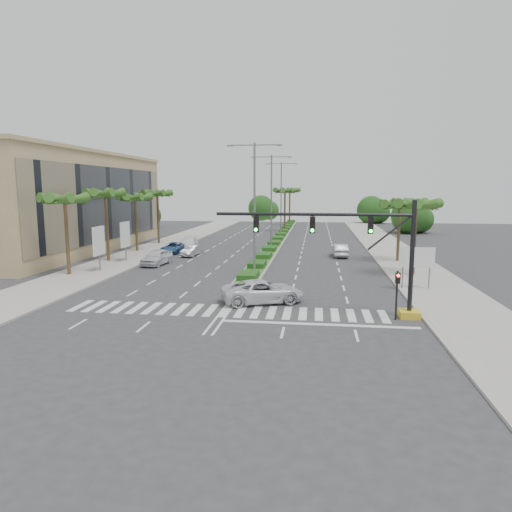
# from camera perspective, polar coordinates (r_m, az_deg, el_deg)

# --- Properties ---
(ground) EXTENTS (160.00, 160.00, 0.00)m
(ground) POSITION_cam_1_polar(r_m,az_deg,el_deg) (29.84, -3.82, -6.88)
(ground) COLOR #333335
(ground) RESTS_ON ground
(footpath_right) EXTENTS (6.00, 120.00, 0.15)m
(footpath_right) POSITION_cam_1_polar(r_m,az_deg,el_deg) (49.74, 18.42, -1.01)
(footpath_right) COLOR gray
(footpath_right) RESTS_ON ground
(footpath_left) EXTENTS (6.00, 120.00, 0.15)m
(footpath_left) POSITION_cam_1_polar(r_m,az_deg,el_deg) (53.13, -15.75, -0.31)
(footpath_left) COLOR gray
(footpath_left) RESTS_ON ground
(median) EXTENTS (2.20, 75.00, 0.20)m
(median) POSITION_cam_1_polar(r_m,az_deg,el_deg) (73.84, 3.06, 2.40)
(median) COLOR gray
(median) RESTS_ON ground
(median_grass) EXTENTS (1.80, 75.00, 0.04)m
(median_grass) POSITION_cam_1_polar(r_m,az_deg,el_deg) (73.83, 3.06, 2.49)
(median_grass) COLOR #396020
(median_grass) RESTS_ON median
(building) EXTENTS (12.00, 36.00, 12.00)m
(building) POSITION_cam_1_polar(r_m,az_deg,el_deg) (62.83, -22.92, 6.08)
(building) COLOR tan
(building) RESTS_ON ground
(signal_gantry) EXTENTS (12.60, 1.20, 7.20)m
(signal_gantry) POSITION_cam_1_polar(r_m,az_deg,el_deg) (28.77, 14.53, -0.66)
(signal_gantry) COLOR gold
(signal_gantry) RESTS_ON ground
(pedestrian_signal) EXTENTS (0.28, 0.36, 3.00)m
(pedestrian_signal) POSITION_cam_1_polar(r_m,az_deg,el_deg) (28.56, 17.23, -3.73)
(pedestrian_signal) COLOR black
(pedestrian_signal) RESTS_ON ground
(direction_sign) EXTENTS (2.70, 0.11, 3.40)m
(direction_sign) POSITION_cam_1_polar(r_m,az_deg,el_deg) (37.42, 19.45, -0.37)
(direction_sign) COLOR slate
(direction_sign) RESTS_ON ground
(billboard_near) EXTENTS (0.18, 2.10, 4.35)m
(billboard_near) POSITION_cam_1_polar(r_m,az_deg,el_deg) (45.27, -19.06, 1.75)
(billboard_near) COLOR slate
(billboard_near) RESTS_ON ground
(billboard_far) EXTENTS (0.18, 2.10, 4.35)m
(billboard_far) POSITION_cam_1_polar(r_m,az_deg,el_deg) (50.68, -16.04, 2.56)
(billboard_far) COLOR slate
(billboard_far) RESTS_ON ground
(palm_left_near) EXTENTS (4.57, 4.68, 7.55)m
(palm_left_near) POSITION_cam_1_polar(r_m,az_deg,el_deg) (44.22, -22.78, 6.26)
(palm_left_near) COLOR brown
(palm_left_near) RESTS_ON ground
(palm_left_mid) EXTENTS (4.57, 4.68, 7.95)m
(palm_left_mid) POSITION_cam_1_polar(r_m,az_deg,el_deg) (51.28, -18.29, 7.13)
(palm_left_mid) COLOR brown
(palm_left_mid) RESTS_ON ground
(palm_left_far) EXTENTS (4.57, 4.68, 7.35)m
(palm_left_far) POSITION_cam_1_polar(r_m,az_deg,el_deg) (58.60, -14.86, 6.82)
(palm_left_far) COLOR brown
(palm_left_far) RESTS_ON ground
(palm_left_end) EXTENTS (4.57, 4.68, 7.75)m
(palm_left_end) POSITION_cam_1_polar(r_m,az_deg,el_deg) (66.06, -12.22, 7.40)
(palm_left_end) COLOR brown
(palm_left_end) RESTS_ON ground
(palm_right_near) EXTENTS (4.57, 4.68, 7.05)m
(palm_right_near) POSITION_cam_1_polar(r_m,az_deg,el_deg) (43.14, 19.37, 5.75)
(palm_right_near) COLOR brown
(palm_right_near) RESTS_ON ground
(palm_right_far) EXTENTS (4.57, 4.68, 6.75)m
(palm_right_far) POSITION_cam_1_polar(r_m,az_deg,el_deg) (51.00, 17.54, 5.86)
(palm_right_far) COLOR brown
(palm_right_far) RESTS_ON ground
(palm_median_a) EXTENTS (4.57, 4.68, 8.05)m
(palm_median_a) POSITION_cam_1_polar(r_m,az_deg,el_deg) (83.40, 3.64, 7.95)
(palm_median_a) COLOR brown
(palm_median_a) RESTS_ON ground
(palm_median_b) EXTENTS (4.57, 4.68, 8.05)m
(palm_median_b) POSITION_cam_1_polar(r_m,az_deg,el_deg) (98.37, 4.25, 8.02)
(palm_median_b) COLOR brown
(palm_median_b) RESTS_ON ground
(streetlight_near) EXTENTS (5.10, 0.25, 12.00)m
(streetlight_near) POSITION_cam_1_polar(r_m,az_deg,el_deg) (42.60, -0.19, 7.01)
(streetlight_near) COLOR slate
(streetlight_near) RESTS_ON ground
(streetlight_mid) EXTENTS (5.10, 0.25, 12.00)m
(streetlight_mid) POSITION_cam_1_polar(r_m,az_deg,el_deg) (58.49, 1.94, 7.40)
(streetlight_mid) COLOR slate
(streetlight_mid) RESTS_ON ground
(streetlight_far) EXTENTS (5.10, 0.25, 12.00)m
(streetlight_far) POSITION_cam_1_polar(r_m,az_deg,el_deg) (74.43, 3.16, 7.62)
(streetlight_far) COLOR slate
(streetlight_far) RESTS_ON ground
(car_parked_a) EXTENTS (2.39, 4.94, 1.63)m
(car_parked_a) POSITION_cam_1_polar(r_m,az_deg,el_deg) (48.38, -12.30, -0.14)
(car_parked_a) COLOR silver
(car_parked_a) RESTS_ON ground
(car_parked_b) EXTENTS (1.84, 4.01, 1.28)m
(car_parked_b) POSITION_cam_1_polar(r_m,az_deg,el_deg) (54.10, -8.07, 0.68)
(car_parked_b) COLOR #A5A5A9
(car_parked_b) RESTS_ON ground
(car_parked_c) EXTENTS (2.24, 4.68, 1.29)m
(car_parked_c) POSITION_cam_1_polar(r_m,az_deg,el_deg) (56.99, -10.33, 1.02)
(car_parked_c) COLOR #2E568E
(car_parked_c) RESTS_ON ground
(car_parked_d) EXTENTS (2.70, 5.58, 1.57)m
(car_parked_d) POSITION_cam_1_polar(r_m,az_deg,el_deg) (60.32, -8.47, 1.61)
(car_parked_d) COLOR white
(car_parked_d) RESTS_ON ground
(car_crossing) EXTENTS (6.30, 4.51, 1.59)m
(car_crossing) POSITION_cam_1_polar(r_m,az_deg,el_deg) (31.76, 0.83, -4.43)
(car_crossing) COLOR silver
(car_crossing) RESTS_ON ground
(car_right) EXTENTS (1.83, 4.60, 1.49)m
(car_right) POSITION_cam_1_polar(r_m,az_deg,el_deg) (53.88, 10.43, 0.71)
(car_right) COLOR #ABAAAF
(car_right) RESTS_ON ground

